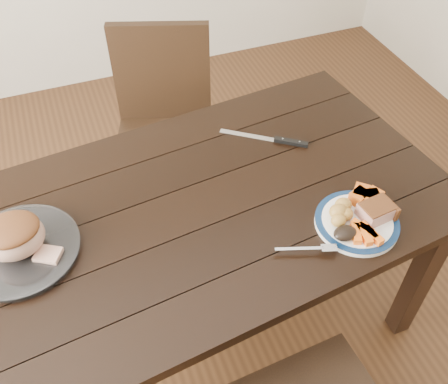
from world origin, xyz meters
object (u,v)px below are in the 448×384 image
object	(u,v)px
fork	(311,249)
chair_far	(164,121)
dinner_plate	(357,223)
dining_table	(199,225)
roast_joint	(14,237)
carving_knife	(280,140)
pork_slice	(376,211)
serving_platter	(20,251)

from	to	relation	value
fork	chair_far	bearing A→B (deg)	117.82
dinner_plate	chair_far	bearing A→B (deg)	109.27
fork	dining_table	bearing A→B (deg)	148.69
roast_joint	carving_knife	world-z (taller)	roast_joint
pork_slice	carving_knife	xyz separation A→B (m)	(-0.11, 0.44, -0.04)
dining_table	carving_knife	distance (m)	0.43
dining_table	fork	size ratio (longest dim) A/B	9.74
fork	pork_slice	bearing A→B (deg)	28.94
chair_far	pork_slice	distance (m)	1.09
chair_far	roast_joint	distance (m)	1.00
chair_far	dinner_plate	xyz separation A→B (m)	(0.34, -0.98, 0.23)
dining_table	dinner_plate	distance (m)	0.50
dinner_plate	pork_slice	xyz separation A→B (m)	(0.06, -0.00, 0.03)
chair_far	fork	xyz separation A→B (m)	(0.16, -1.02, 0.25)
carving_knife	chair_far	bearing A→B (deg)	154.56
chair_far	carving_knife	world-z (taller)	chair_far
fork	dinner_plate	bearing A→B (deg)	33.35
serving_platter	roast_joint	world-z (taller)	roast_joint
dining_table	dinner_plate	xyz separation A→B (m)	(0.42, -0.24, 0.10)
dinner_plate	fork	bearing A→B (deg)	-165.54
serving_platter	carving_knife	xyz separation A→B (m)	(0.91, 0.18, -0.00)
dining_table	serving_platter	size ratio (longest dim) A/B	5.11
fork	serving_platter	bearing A→B (deg)	178.08
serving_platter	carving_knife	world-z (taller)	serving_platter
pork_slice	roast_joint	bearing A→B (deg)	165.98
pork_slice	roast_joint	distance (m)	1.04
chair_far	pork_slice	xyz separation A→B (m)	(0.40, -0.98, 0.27)
chair_far	roast_joint	bearing A→B (deg)	69.04
fork	carving_knife	distance (m)	0.50
chair_far	pork_slice	world-z (taller)	chair_far
dining_table	pork_slice	world-z (taller)	pork_slice
fork	roast_joint	distance (m)	0.83
chair_far	serving_platter	size ratio (longest dim) A/B	2.81
dinner_plate	pork_slice	world-z (taller)	pork_slice
dining_table	chair_far	size ratio (longest dim) A/B	1.82
serving_platter	fork	world-z (taller)	fork
chair_far	carving_knife	bearing A→B (deg)	137.22
chair_far	carving_knife	xyz separation A→B (m)	(0.29, -0.55, 0.23)
dinner_plate	serving_platter	bearing A→B (deg)	165.46
roast_joint	carving_knife	size ratio (longest dim) A/B	0.63
dinner_plate	roast_joint	distance (m)	0.99
dinner_plate	serving_platter	xyz separation A→B (m)	(-0.96, 0.25, 0.00)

